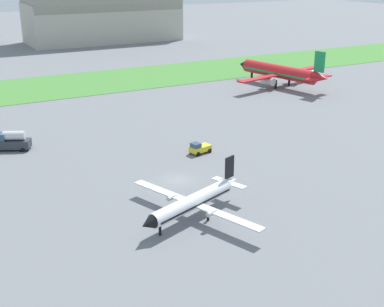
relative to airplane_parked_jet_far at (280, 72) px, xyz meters
The scene contains 7 objects.
ground_plane 65.29m from the airplane_parked_jet_far, 140.46° to the right, with size 600.00×600.00×0.00m, color slate.
grass_taxiway_strip 57.30m from the airplane_parked_jet_far, 151.52° to the left, with size 360.00×28.00×0.08m, color #478438.
airplane_parked_jet_far is the anchor object (origin of this frame).
airplane_foreground_turboprop 75.49m from the airplane_parked_jet_far, 135.52° to the right, with size 16.87×19.49×6.08m.
pushback_tug_near_gate 53.66m from the airplane_parked_jet_far, 141.69° to the right, with size 3.88×2.64×1.95m.
fuel_truck_midfield 71.26m from the airplane_parked_jet_far, 166.57° to the right, with size 6.90×4.99×3.29m.
hangar_distant 100.96m from the airplane_parked_jet_far, 96.86° to the left, with size 59.44×27.17×31.50m.
Camera 1 is at (-30.78, -61.10, 29.48)m, focal length 47.95 mm.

